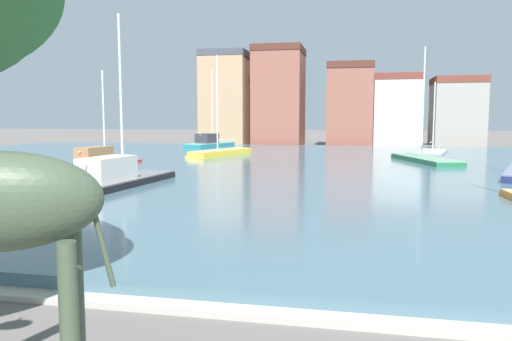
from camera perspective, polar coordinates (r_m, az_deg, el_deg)
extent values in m
cube|color=#476675|center=(33.82, 8.22, 0.30)|extent=(76.64, 49.93, 0.40)
cube|color=#ADA89E|center=(9.29, -1.46, -16.14)|extent=(76.64, 0.50, 0.12)
cylinder|color=#3D4C38|center=(5.03, -17.55, -7.46)|extent=(0.26, 0.16, 1.00)
cube|color=black|center=(23.78, -15.93, -1.94)|extent=(2.68, 8.56, 0.70)
ellipsoid|color=black|center=(27.19, -11.37, -0.84)|extent=(1.99, 3.09, 0.67)
cube|color=slate|center=(23.73, -15.96, -1.03)|extent=(2.63, 8.39, 0.06)
cube|color=silver|center=(23.14, -16.84, 0.19)|extent=(1.61, 3.06, 1.08)
cylinder|color=silver|center=(24.11, -15.40, 8.15)|extent=(0.12, 0.12, 7.66)
cylinder|color=silver|center=(22.94, -17.16, 0.88)|extent=(0.35, 2.94, 0.08)
cube|color=#939399|center=(47.80, 19.71, 1.77)|extent=(3.90, 7.67, 0.55)
ellipsoid|color=#939399|center=(51.27, 20.07, 2.03)|extent=(2.58, 2.97, 0.53)
cube|color=#B1B1B5|center=(47.78, 19.72, 2.14)|extent=(3.82, 7.52, 0.06)
cylinder|color=silver|center=(48.23, 19.92, 5.89)|extent=(0.12, 0.12, 6.32)
cylinder|color=silver|center=(47.00, 19.68, 3.14)|extent=(0.67, 2.52, 0.08)
cube|color=teal|center=(54.18, -5.38, 2.71)|extent=(4.18, 7.14, 0.83)
ellipsoid|color=teal|center=(56.87, -3.57, 2.89)|extent=(2.68, 2.87, 0.79)
cube|color=#6EA5A8|center=(54.16, -5.38, 3.18)|extent=(4.09, 6.99, 0.06)
cube|color=#333338|center=(53.71, -5.69, 3.74)|extent=(2.24, 2.73, 1.02)
cylinder|color=silver|center=(54.52, -5.12, 7.38)|extent=(0.12, 0.12, 7.99)
cylinder|color=silver|center=(53.56, -5.79, 4.08)|extent=(0.76, 2.29, 0.08)
cube|color=gold|center=(42.14, -4.05, 1.78)|extent=(3.94, 7.29, 0.84)
ellipsoid|color=gold|center=(39.41, -6.89, 1.45)|extent=(2.23, 2.85, 0.80)
cube|color=#DFCD77|center=(42.10, -4.05, 2.39)|extent=(3.86, 7.14, 0.06)
cylinder|color=silver|center=(41.60, -4.52, 7.77)|extent=(0.12, 0.12, 7.94)
cylinder|color=silver|center=(42.64, -3.51, 3.61)|extent=(0.91, 2.39, 0.08)
cube|color=red|center=(34.26, -17.63, 0.30)|extent=(2.84, 7.44, 0.59)
ellipsoid|color=red|center=(37.01, -14.32, 0.81)|extent=(1.92, 2.75, 0.56)
cube|color=#C7716E|center=(34.23, -17.65, 0.84)|extent=(2.79, 7.29, 0.06)
cube|color=#9E7047|center=(33.76, -18.25, 1.71)|extent=(1.58, 2.70, 1.07)
cylinder|color=silver|center=(34.53, -17.25, 5.96)|extent=(0.12, 0.12, 6.16)
cylinder|color=silver|center=(33.60, -18.46, 2.21)|extent=(0.49, 2.52, 0.08)
cube|color=#236B42|center=(37.94, 18.96, 0.87)|extent=(4.28, 8.46, 0.70)
ellipsoid|color=#236B42|center=(41.52, 16.79, 1.37)|extent=(2.58, 3.28, 0.66)
cube|color=gray|center=(37.91, 18.98, 1.44)|extent=(4.20, 8.29, 0.06)
cylinder|color=silver|center=(38.38, 18.81, 7.49)|extent=(0.12, 0.12, 8.06)
cylinder|color=silver|center=(37.10, 19.53, 2.68)|extent=(0.89, 2.78, 0.08)
cube|color=tan|center=(63.26, -3.57, 7.90)|extent=(5.71, 5.29, 11.19)
cube|color=#42424C|center=(63.73, -3.61, 13.29)|extent=(5.83, 5.40, 0.80)
cube|color=#8E5142|center=(63.53, 2.68, 8.13)|extent=(6.04, 7.12, 11.71)
cube|color=#51281E|center=(64.07, 2.71, 13.74)|extent=(6.16, 7.27, 0.80)
cube|color=#8E5142|center=(63.24, 10.85, 7.04)|extent=(5.48, 7.39, 9.50)
cube|color=#51281E|center=(63.55, 10.94, 11.68)|extent=(5.59, 7.54, 0.80)
cube|color=beige|center=(64.30, 16.00, 6.32)|extent=(5.72, 5.35, 8.20)
cube|color=brown|center=(64.49, 16.11, 10.32)|extent=(5.83, 5.45, 0.80)
cube|color=gray|center=(64.44, 22.24, 5.86)|extent=(5.71, 6.14, 7.65)
cube|color=brown|center=(64.60, 22.39, 9.61)|extent=(5.83, 6.26, 0.80)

